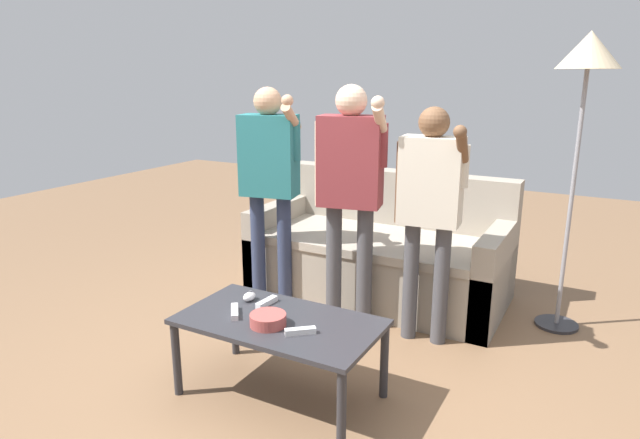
{
  "coord_description": "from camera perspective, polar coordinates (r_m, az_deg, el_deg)",
  "views": [
    {
      "loc": [
        1.32,
        -2.3,
        1.65
      ],
      "look_at": [
        -0.14,
        0.37,
        0.84
      ],
      "focal_mm": 30.73,
      "sensor_mm": 36.0,
      "label": 1
    }
  ],
  "objects": [
    {
      "name": "ground_plane",
      "position": [
        3.12,
        -1.13,
        -17.0
      ],
      "size": [
        12.0,
        12.0,
        0.0
      ],
      "primitive_type": "plane",
      "color": "brown"
    },
    {
      "name": "snack_bowl",
      "position": [
        2.79,
        -5.44,
        -10.35
      ],
      "size": [
        0.18,
        0.18,
        0.06
      ],
      "primitive_type": "cylinder",
      "color": "#B24C47",
      "rests_on": "coffee_table"
    },
    {
      "name": "game_remote_wand_near",
      "position": [
        2.7,
        -2.07,
        -11.54
      ],
      "size": [
        0.14,
        0.12,
        0.03
      ],
      "color": "white",
      "rests_on": "coffee_table"
    },
    {
      "name": "game_remote_wand_spare",
      "position": [
        2.93,
        -8.88,
        -9.46
      ],
      "size": [
        0.13,
        0.15,
        0.03
      ],
      "color": "white",
      "rests_on": "coffee_table"
    },
    {
      "name": "game_remote_wand_far",
      "position": [
        3.02,
        -5.58,
        -8.57
      ],
      "size": [
        0.05,
        0.15,
        0.03
      ],
      "color": "white",
      "rests_on": "coffee_table"
    },
    {
      "name": "coffee_table",
      "position": [
        2.88,
        -4.26,
        -11.28
      ],
      "size": [
        1.03,
        0.57,
        0.44
      ],
      "color": "#2D2D33",
      "rests_on": "ground"
    },
    {
      "name": "player_left",
      "position": [
        3.86,
        -5.3,
        4.96
      ],
      "size": [
        0.49,
        0.3,
        1.57
      ],
      "color": "#2D3856",
      "rests_on": "ground"
    },
    {
      "name": "player_right",
      "position": [
        3.35,
        11.39,
        2.12
      ],
      "size": [
        0.45,
        0.32,
        1.47
      ],
      "color": "#47474C",
      "rests_on": "ground"
    },
    {
      "name": "floor_lamp",
      "position": [
        3.76,
        26.05,
        13.76
      ],
      "size": [
        0.37,
        0.37,
        1.9
      ],
      "color": "#2D2D33",
      "rests_on": "ground"
    },
    {
      "name": "couch",
      "position": [
        4.22,
        6.33,
        -3.66
      ],
      "size": [
        1.87,
        0.93,
        0.91
      ],
      "color": "#9E9384",
      "rests_on": "ground"
    },
    {
      "name": "player_center",
      "position": [
        3.48,
        3.17,
        4.15
      ],
      "size": [
        0.5,
        0.31,
        1.59
      ],
      "color": "#47474C",
      "rests_on": "ground"
    },
    {
      "name": "game_remote_nunchuk",
      "position": [
        3.08,
        -7.37,
        -7.96
      ],
      "size": [
        0.06,
        0.09,
        0.05
      ],
      "color": "white",
      "rests_on": "coffee_table"
    }
  ]
}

